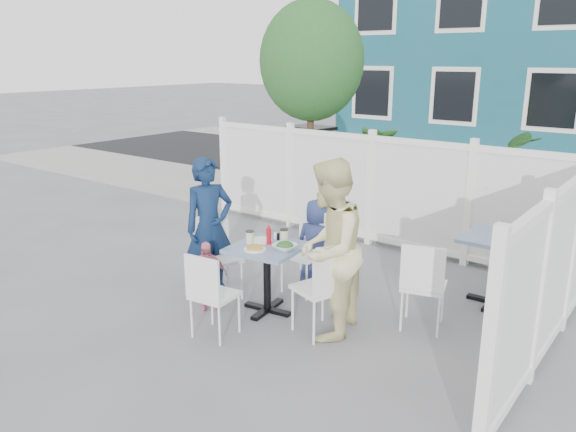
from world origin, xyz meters
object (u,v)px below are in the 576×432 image
Objects in this scene: spare_table at (499,252)px; chair_left at (216,250)px; utility_cabinet at (311,166)px; man at (209,227)px; main_table at (267,261)px; boy at (317,244)px; toddler at (206,275)px; chair_near at (210,290)px; woman at (329,250)px; chair_right at (324,282)px; chair_back at (308,245)px.

chair_left is at bearing -147.17° from spare_table.
man is (1.59, -4.28, 0.12)m from utility_cabinet.
man reaches higher than spare_table.
spare_table is (1.89, 1.68, 0.03)m from main_table.
main_table is 0.50× the size of man.
utility_cabinet reaches higher than boy.
boy reaches higher than spare_table.
chair_left is 1.24× the size of toddler.
toddler is at bearing -150.00° from main_table.
chair_near is 0.50× the size of woman.
woman is at bearing -70.35° from man.
woman reaches higher than spare_table.
woman is at bearing -122.70° from spare_table.
chair_left is at bearing -178.77° from main_table.
utility_cabinet is 1.71× the size of main_table.
chair_right reaches higher than toddler.
chair_near is (-0.85, -0.71, -0.06)m from chair_right.
chair_back is 1.16m from woman.
spare_table is at bearing -13.24° from chair_right.
chair_right is at bearing -6.56° from main_table.
chair_back reaches higher than spare_table.
toddler is (0.16, -0.32, -0.17)m from chair_left.
woman reaches higher than main_table.
utility_cabinet is at bearing 149.00° from spare_table.
chair_near is 0.71m from toddler.
man is at bearing -105.41° from woman.
spare_table is at bearing -12.83° from toddler.
utility_cabinet reaches higher than main_table.
spare_table is 0.83× the size of chair_left.
man is 1.47× the size of boy.
chair_left is at bearing 49.03° from chair_back.
boy is 1.42× the size of toddler.
chair_right reaches higher than chair_near.
woman reaches higher than man.
utility_cabinet is at bearing 119.70° from main_table.
chair_left is 0.54× the size of woman.
chair_near is (-1.95, -2.48, -0.10)m from spare_table.
boy is (0.78, 0.89, -0.01)m from chair_left.
toddler is at bearing 45.68° from chair_left.
utility_cabinet reaches higher than chair_back.
boy is (0.04, 0.13, -0.01)m from chair_back.
toddler is (-0.62, -1.21, -0.16)m from boy.
boy is (0.10, 1.68, 0.04)m from chair_near.
chair_back is (-1.89, -0.93, -0.06)m from spare_table.
chair_left is at bearing 37.48° from boy.
man reaches higher than main_table.
boy is (0.04, 0.88, -0.04)m from main_table.
utility_cabinet is at bearing -138.64° from chair_left.
utility_cabinet is 4.22m from boy.
woman reaches higher than boy.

